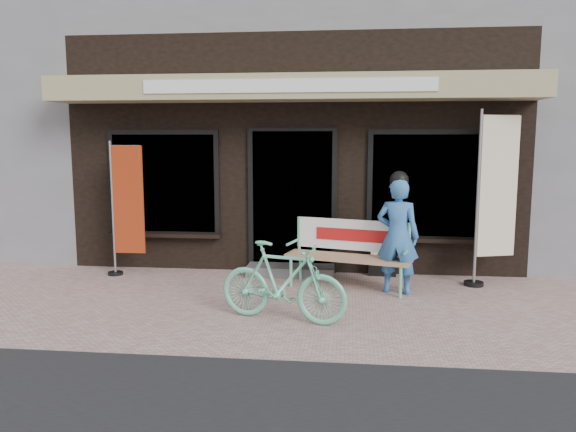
# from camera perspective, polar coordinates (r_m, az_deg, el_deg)

# --- Properties ---
(ground) EXTENTS (70.00, 70.00, 0.00)m
(ground) POSITION_cam_1_polar(r_m,az_deg,el_deg) (6.82, -1.30, -9.59)
(ground) COLOR tan
(ground) RESTS_ON ground
(storefront) EXTENTS (7.00, 6.77, 6.00)m
(storefront) POSITION_cam_1_polar(r_m,az_deg,el_deg) (11.47, 1.99, 12.67)
(storefront) COLOR black
(storefront) RESTS_ON ground
(bench) EXTENTS (1.76, 0.87, 0.93)m
(bench) POSITION_cam_1_polar(r_m,az_deg,el_deg) (7.78, 6.28, -3.28)
(bench) COLOR #66C7A0
(bench) RESTS_ON ground
(person) EXTENTS (0.64, 0.50, 1.63)m
(person) POSITION_cam_1_polar(r_m,az_deg,el_deg) (7.53, 11.08, -1.78)
(person) COLOR #336AAF
(person) RESTS_ON ground
(bicycle) EXTENTS (1.57, 0.80, 0.91)m
(bicycle) POSITION_cam_1_polar(r_m,az_deg,el_deg) (6.33, -0.54, -6.70)
(bicycle) COLOR #66C7A0
(bicycle) RESTS_ON ground
(nobori_red) EXTENTS (0.59, 0.22, 2.01)m
(nobori_red) POSITION_cam_1_polar(r_m,az_deg,el_deg) (8.65, -16.14, 0.90)
(nobori_red) COLOR gray
(nobori_red) RESTS_ON ground
(nobori_cream) EXTENTS (0.72, 0.35, 2.44)m
(nobori_cream) POSITION_cam_1_polar(r_m,az_deg,el_deg) (8.23, 20.22, 1.92)
(nobori_cream) COLOR gray
(nobori_cream) RESTS_ON ground
(menu_stand) EXTENTS (0.42, 0.12, 0.82)m
(menu_stand) POSITION_cam_1_polar(r_m,az_deg,el_deg) (8.46, 9.61, -3.26)
(menu_stand) COLOR black
(menu_stand) RESTS_ON ground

